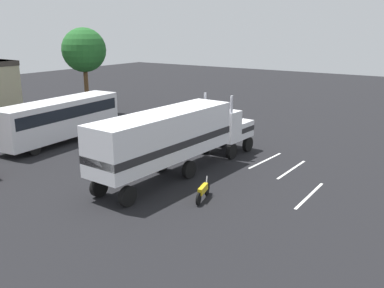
# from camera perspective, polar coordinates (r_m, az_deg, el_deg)

# --- Properties ---
(ground_plane) EXTENTS (120.00, 120.00, 0.00)m
(ground_plane) POSITION_cam_1_polar(r_m,az_deg,el_deg) (30.94, 3.79, -1.29)
(ground_plane) COLOR black
(lane_stripe_near) EXTENTS (4.40, 0.52, 0.01)m
(lane_stripe_near) POSITION_cam_1_polar(r_m,az_deg,el_deg) (29.69, 9.93, -2.22)
(lane_stripe_near) COLOR silver
(lane_stripe_near) RESTS_ON ground_plane
(lane_stripe_mid) EXTENTS (4.40, 0.29, 0.01)m
(lane_stripe_mid) POSITION_cam_1_polar(r_m,az_deg,el_deg) (28.19, 13.37, -3.39)
(lane_stripe_mid) COLOR silver
(lane_stripe_mid) RESTS_ON ground_plane
(lane_stripe_far) EXTENTS (4.40, 0.17, 0.01)m
(lane_stripe_far) POSITION_cam_1_polar(r_m,az_deg,el_deg) (24.23, 15.67, -6.74)
(lane_stripe_far) COLOR silver
(lane_stripe_far) RESTS_ON ground_plane
(semi_truck) EXTENTS (14.28, 3.26, 4.50)m
(semi_truck) POSITION_cam_1_polar(r_m,az_deg,el_deg) (25.92, -2.21, 1.18)
(semi_truck) COLOR white
(semi_truck) RESTS_ON ground_plane
(person_bystander) EXTENTS (0.36, 0.47, 1.63)m
(person_bystander) POSITION_cam_1_polar(r_m,az_deg,el_deg) (27.20, -7.65, -1.83)
(person_bystander) COLOR black
(person_bystander) RESTS_ON ground_plane
(parked_bus) EXTENTS (11.15, 3.33, 3.40)m
(parked_bus) POSITION_cam_1_polar(r_m,az_deg,el_deg) (35.17, -17.45, 3.55)
(parked_bus) COLOR silver
(parked_bus) RESTS_ON ground_plane
(motorcycle) EXTENTS (2.07, 0.62, 1.12)m
(motorcycle) POSITION_cam_1_polar(r_m,az_deg,el_deg) (22.65, 1.50, -6.43)
(motorcycle) COLOR black
(motorcycle) RESTS_ON ground_plane
(tree_center) EXTENTS (4.45, 4.45, 8.96)m
(tree_center) POSITION_cam_1_polar(r_m,az_deg,el_deg) (44.86, -14.46, 12.21)
(tree_center) COLOR brown
(tree_center) RESTS_ON ground_plane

